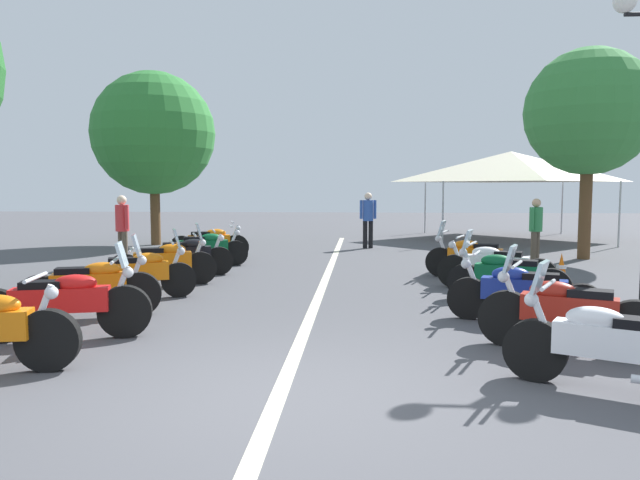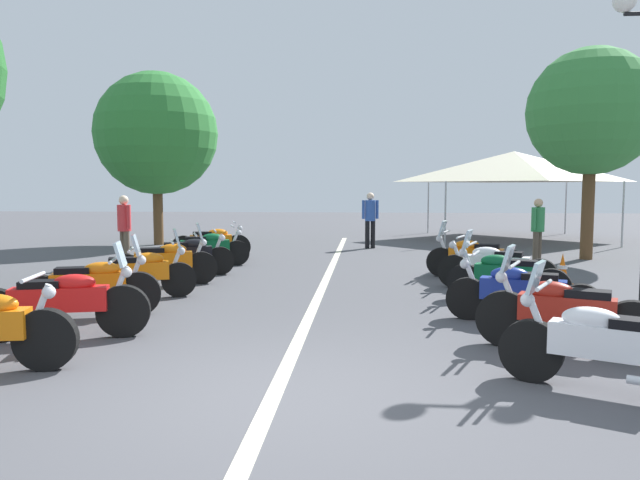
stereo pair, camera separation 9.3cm
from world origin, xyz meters
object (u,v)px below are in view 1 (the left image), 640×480
Objects in this scene: motorcycle_left_row_1 at (64,302)px; motorcycle_left_row_5 at (186,255)px; roadside_tree_0 at (153,134)px; bystander_1 at (368,216)px; bystander_0 at (536,226)px; motorcycle_left_row_6 at (204,248)px; motorcycle_right_row_2 at (522,292)px; motorcycle_right_row_0 at (611,344)px; roadside_tree_2 at (589,112)px; motorcycle_left_row_7 at (210,243)px; motorcycle_right_row_5 at (473,256)px; bystander_2 at (122,225)px; motorcycle_left_row_4 at (164,262)px; motorcycle_right_row_3 at (506,275)px; traffic_cone_0 at (561,269)px; event_tent at (511,167)px; motorcycle_left_row_2 at (92,286)px; motorcycle_left_row_3 at (139,273)px; motorcycle_right_row_4 at (495,266)px; motorcycle_right_row_1 at (566,312)px.

motorcycle_left_row_1 reaches higher than motorcycle_left_row_5.
roadside_tree_0 reaches higher than motorcycle_left_row_5.
bystander_0 is at bearing -143.19° from bystander_1.
motorcycle_left_row_6 reaches higher than motorcycle_right_row_2.
motorcycle_right_row_0 is 11.83m from roadside_tree_2.
motorcycle_left_row_7 is 1.00× the size of motorcycle_right_row_5.
motorcycle_left_row_4 is at bearing 75.04° from bystander_2.
motorcycle_right_row_3 is 8.02m from roadside_tree_2.
traffic_cone_0 is 0.10× the size of event_tent.
motorcycle_left_row_7 is (6.97, 0.03, -0.01)m from motorcycle_left_row_2.
event_tent is at bearing 39.60° from motorcycle_left_row_2.
motorcycle_left_row_1 is at bearing 133.85° from roadside_tree_2.
motorcycle_right_row_2 is at bearing 155.17° from roadside_tree_2.
roadside_tree_0 is 13.08m from roadside_tree_2.
motorcycle_left_row_3 is 0.91× the size of motorcycle_right_row_4.
roadside_tree_0 is (9.52, 3.03, 3.19)m from motorcycle_left_row_3.
motorcycle_left_row_7 is 8.59m from traffic_cone_0.
motorcycle_left_row_5 is (1.28, -0.05, -0.02)m from motorcycle_left_row_4.
motorcycle_left_row_7 is at bearing -30.26° from motorcycle_right_row_2.
motorcycle_right_row_2 is 2.74m from motorcycle_right_row_4.
motorcycle_left_row_7 reaches higher than motorcycle_right_row_4.
motorcycle_right_row_0 reaches higher than traffic_cone_0.
motorcycle_left_row_6 is 8.22m from bystander_0.
motorcycle_right_row_2 is 0.99× the size of motorcycle_right_row_4.
motorcycle_left_row_1 is at bearing 122.88° from traffic_cone_0.
motorcycle_left_row_4 is 9.10m from bystander_0.
motorcycle_right_row_1 is 1.14× the size of bystander_2.
motorcycle_left_row_3 is at bearing -107.87° from motorcycle_left_row_5.
motorcycle_left_row_6 is 1.19× the size of bystander_1.
roadside_tree_0 is at bearing -25.08° from motorcycle_right_row_3.
event_tent reaches higher than bystander_1.
bystander_1 is (6.69, 3.76, 0.73)m from traffic_cone_0.
roadside_tree_2 is (3.67, -3.56, 3.39)m from motorcycle_right_row_5.
bystander_0 is at bearing -110.22° from roadside_tree_0.
roadside_tree_0 reaches higher than event_tent.
roadside_tree_2 is at bearing -103.56° from roadside_tree_0.
motorcycle_left_row_2 is 6.97m from motorcycle_left_row_7.
bystander_1 is at bearing 41.76° from motorcycle_left_row_4.
motorcycle_left_row_4 is 6.31m from motorcycle_right_row_5.
motorcycle_right_row_1 is at bearing -46.61° from motorcycle_left_row_3.
bystander_2 reaches higher than motorcycle_left_row_4.
traffic_cone_0 is 3.33m from bystander_0.
motorcycle_right_row_2 is at bearing -63.25° from motorcycle_right_row_1.
roadside_tree_0 reaches higher than motorcycle_left_row_1.
roadside_tree_2 is at bearing 7.45° from motorcycle_left_row_4.
event_tent reaches higher than motorcycle_right_row_0.
motorcycle_left_row_7 is at bearing 72.12° from motorcycle_left_row_4.
motorcycle_left_row_2 is 1.04× the size of motorcycle_right_row_3.
motorcycle_left_row_4 reaches higher than motorcycle_right_row_2.
motorcycle_left_row_2 is at bearing -109.89° from motorcycle_left_row_5.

